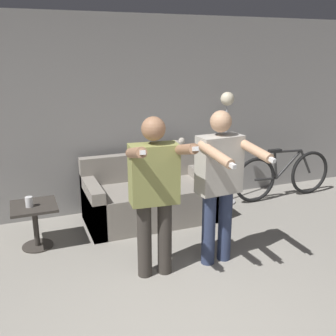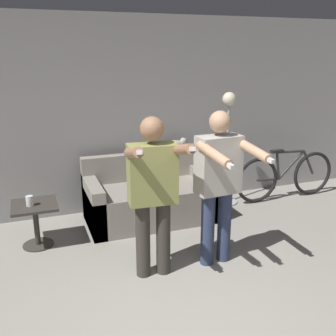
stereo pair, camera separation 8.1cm
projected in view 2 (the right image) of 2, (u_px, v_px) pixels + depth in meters
The scene contains 9 objects.
wall_back at pixel (103, 117), 5.18m from camera, with size 10.00×0.05×2.60m.
couch at pixel (150, 199), 5.13m from camera, with size 1.65×0.84×0.83m.
person_left at pixel (153, 187), 3.65m from camera, with size 0.56×0.70×1.58m.
person_right at pixel (219, 179), 3.88m from camera, with size 0.54×0.70×1.60m.
cat at pixel (172, 145), 5.38m from camera, with size 0.53×0.12×0.16m.
floor_lamp at pixel (228, 132), 5.48m from camera, with size 0.36×0.36×1.60m.
side_table at pixel (35, 216), 4.39m from camera, with size 0.49×0.49×0.51m.
cup at pixel (30, 201), 4.29m from camera, with size 0.08×0.08×0.11m.
bicycle at pixel (286, 176), 5.83m from camera, with size 1.66×0.07×0.77m.
Camera 2 is at (-0.98, -2.00, 2.13)m, focal length 42.00 mm.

